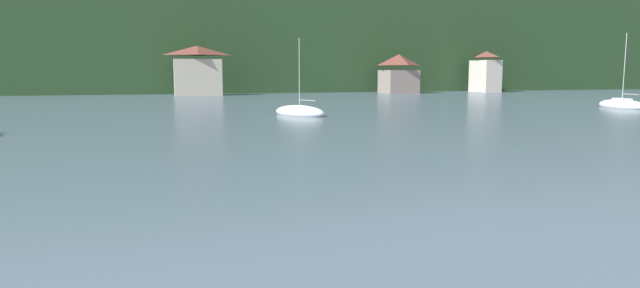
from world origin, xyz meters
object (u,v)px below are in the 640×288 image
Objects in this scene: shore_building_eastcentral at (485,72)px; sailboat_far_8 at (622,105)px; shore_building_westcentral at (198,71)px; shore_building_central at (399,74)px; sailboat_far_4 at (300,112)px.

shore_building_eastcentral is 43.13m from sailboat_far_8.
shore_building_westcentral is 55.75m from sailboat_far_8.
sailboat_far_8 is (5.22, -41.52, -2.83)m from shore_building_central.
shore_building_westcentral is at bearing -179.04° from shore_building_eastcentral.
shore_building_westcentral is 41.47m from sailboat_far_4.
shore_building_central is (32.70, 0.79, -0.42)m from shore_building_westcentral.
shore_building_eastcentral is (16.35, 0.03, 0.28)m from shore_building_central.
sailboat_far_8 is at bearing -47.05° from shore_building_westcentral.
shore_building_eastcentral is (49.05, 0.82, -0.14)m from shore_building_westcentral.
shore_building_westcentral is 32.71m from shore_building_central.
sailboat_far_4 is at bearing -123.06° from shore_building_central.
sailboat_far_8 is at bearing -122.77° from sailboat_far_4.
shore_building_westcentral reaches higher than shore_building_eastcentral.
shore_building_westcentral is 1.04× the size of shore_building_eastcentral.
shore_building_eastcentral is at bearing -79.35° from sailboat_far_4.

